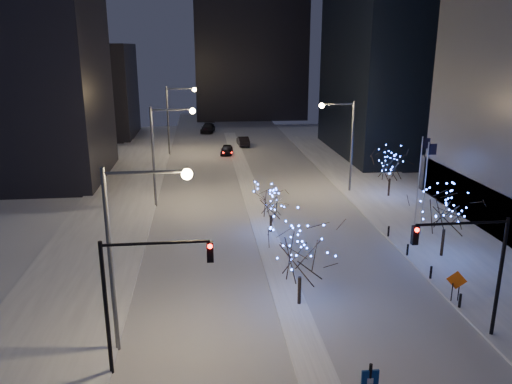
{
  "coord_description": "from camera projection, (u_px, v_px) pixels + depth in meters",
  "views": [
    {
      "loc": [
        -5.26,
        -21.85,
        15.55
      ],
      "look_at": [
        -1.26,
        13.99,
        5.0
      ],
      "focal_mm": 35.0,
      "sensor_mm": 36.0,
      "label": 1
    }
  ],
  "objects": [
    {
      "name": "traffic_signal_west",
      "position": [
        138.0,
        284.0,
        23.53
      ],
      "size": [
        5.26,
        0.43,
        7.0
      ],
      "color": "black",
      "rests_on": "ground"
    },
    {
      "name": "horizon_block",
      "position": [
        249.0,
        20.0,
        108.26
      ],
      "size": [
        24.0,
        14.0,
        42.0
      ],
      "primitive_type": "cube",
      "color": "black",
      "rests_on": "ground"
    },
    {
      "name": "flagpoles",
      "position": [
        423.0,
        178.0,
        42.29
      ],
      "size": [
        1.35,
        2.6,
        8.0
      ],
      "color": "silver",
      "rests_on": "east_sidewalk"
    },
    {
      "name": "holiday_tree_plaza_far",
      "position": [
        391.0,
        165.0,
        52.58
      ],
      "size": [
        5.12,
        5.12,
        5.16
      ],
      "color": "black",
      "rests_on": "east_sidewalk"
    },
    {
      "name": "street_lamp_east",
      "position": [
        344.0,
        134.0,
        53.64
      ],
      "size": [
        3.9,
        0.56,
        10.0
      ],
      "color": "#595E66",
      "rests_on": "ground"
    },
    {
      "name": "construction_sign",
      "position": [
        456.0,
        283.0,
        31.07
      ],
      "size": [
        1.15,
        0.55,
        2.04
      ],
      "rotation": [
        0.0,
        0.0,
        -0.42
      ],
      "color": "black",
      "rests_on": "east_sidewalk"
    },
    {
      "name": "median",
      "position": [
        251.0,
        194.0,
        54.36
      ],
      "size": [
        2.0,
        80.0,
        0.15
      ],
      "primitive_type": "cube",
      "color": "white",
      "rests_on": "ground"
    },
    {
      "name": "street_lamp_w_far",
      "position": [
        175.0,
        111.0,
        72.59
      ],
      "size": [
        4.4,
        0.56,
        10.0
      ],
      "color": "#595E66",
      "rests_on": "ground"
    },
    {
      "name": "ground",
      "position": [
        310.0,
        359.0,
        25.77
      ],
      "size": [
        160.0,
        160.0,
        0.0
      ],
      "primitive_type": "plane",
      "color": "white",
      "rests_on": "ground"
    },
    {
      "name": "car_far",
      "position": [
        208.0,
        128.0,
        93.51
      ],
      "size": [
        3.1,
        5.91,
        1.63
      ],
      "primitive_type": "imported",
      "rotation": [
        0.0,
        0.0,
        -0.15
      ],
      "color": "black",
      "rests_on": "ground"
    },
    {
      "name": "west_sidewalk",
      "position": [
        103.0,
        232.0,
        43.33
      ],
      "size": [
        8.0,
        90.0,
        0.15
      ],
      "primitive_type": "cube",
      "color": "white",
      "rests_on": "ground"
    },
    {
      "name": "holiday_tree_median_far",
      "position": [
        271.0,
        202.0,
        42.38
      ],
      "size": [
        3.46,
        3.46,
        4.24
      ],
      "color": "black",
      "rests_on": "median"
    },
    {
      "name": "filler_west_near",
      "position": [
        1.0,
        78.0,
        57.57
      ],
      "size": [
        22.0,
        18.0,
        24.0
      ],
      "primitive_type": "cube",
      "color": "black",
      "rests_on": "ground"
    },
    {
      "name": "street_lamp_w_near",
      "position": [
        130.0,
        235.0,
        24.9
      ],
      "size": [
        4.4,
        0.56,
        10.0
      ],
      "color": "#595E66",
      "rests_on": "ground"
    },
    {
      "name": "car_mid",
      "position": [
        243.0,
        141.0,
        80.81
      ],
      "size": [
        1.89,
        4.79,
        1.55
      ],
      "primitive_type": "imported",
      "rotation": [
        0.0,
        0.0,
        3.2
      ],
      "color": "black",
      "rests_on": "ground"
    },
    {
      "name": "street_lamp_w_mid",
      "position": [
        163.0,
        143.0,
        48.74
      ],
      "size": [
        4.4,
        0.56,
        10.0
      ],
      "color": "#595E66",
      "rests_on": "ground"
    },
    {
      "name": "bollards",
      "position": [
        419.0,
        260.0,
        36.22
      ],
      "size": [
        0.16,
        12.16,
        0.9
      ],
      "color": "black",
      "rests_on": "east_sidewalk"
    },
    {
      "name": "traffic_signal_east",
      "position": [
        475.0,
        259.0,
        26.33
      ],
      "size": [
        5.26,
        0.43,
        7.0
      ],
      "color": "black",
      "rests_on": "ground"
    },
    {
      "name": "car_near",
      "position": [
        227.0,
        150.0,
        74.39
      ],
      "size": [
        2.22,
        4.42,
        1.44
      ],
      "primitive_type": "imported",
      "rotation": [
        0.0,
        0.0,
        -0.13
      ],
      "color": "black",
      "rests_on": "ground"
    },
    {
      "name": "holiday_tree_plaza_near",
      "position": [
        446.0,
        209.0,
        37.17
      ],
      "size": [
        4.74,
        4.74,
        5.8
      ],
      "color": "black",
      "rests_on": "east_sidewalk"
    },
    {
      "name": "east_sidewalk",
      "position": [
        422.0,
        219.0,
        46.42
      ],
      "size": [
        10.0,
        90.0,
        0.15
      ],
      "primitive_type": "cube",
      "color": "white",
      "rests_on": "ground"
    },
    {
      "name": "road",
      "position": [
        247.0,
        183.0,
        59.15
      ],
      "size": [
        20.0,
        130.0,
        0.02
      ],
      "primitive_type": "cube",
      "color": "#B5BAC5",
      "rests_on": "ground"
    },
    {
      "name": "holiday_tree_median_near",
      "position": [
        300.0,
        251.0,
        30.08
      ],
      "size": [
        5.68,
        5.68,
        5.68
      ],
      "color": "black",
      "rests_on": "median"
    },
    {
      "name": "filler_west_far",
      "position": [
        81.0,
        91.0,
        87.52
      ],
      "size": [
        18.0,
        16.0,
        16.0
      ],
      "primitive_type": "cube",
      "color": "black",
      "rests_on": "ground"
    }
  ]
}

